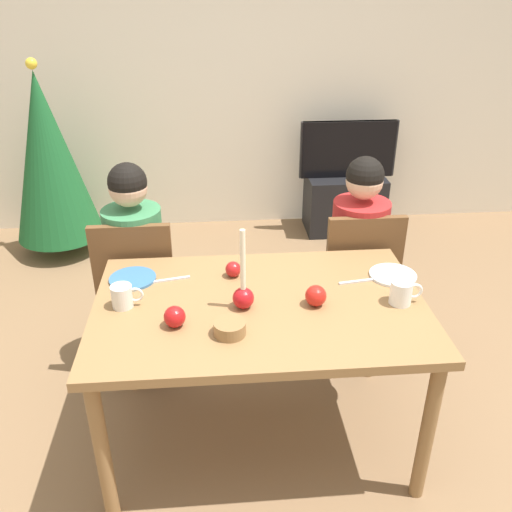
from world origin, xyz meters
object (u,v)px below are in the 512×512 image
(chair_right, at_px, (357,275))
(apple_by_right_mug, at_px, (233,269))
(candle_centerpiece, at_px, (243,293))
(apple_near_candle, at_px, (175,317))
(tv_stand, at_px, (344,203))
(plate_right, at_px, (393,275))
(mug_right, at_px, (402,292))
(bowl_walnuts, at_px, (230,328))
(mug_left, at_px, (123,296))
(plate_left, at_px, (133,279))
(chair_left, at_px, (138,284))
(apple_by_left_plate, at_px, (316,296))
(person_left_child, at_px, (138,272))
(dining_table, at_px, (260,320))
(person_right_child, at_px, (356,263))
(christmas_tree, at_px, (49,158))
(tv, at_px, (348,149))

(chair_right, height_order, apple_by_right_mug, chair_right)
(candle_centerpiece, xyz_separation_m, apple_near_candle, (-0.28, -0.11, -0.03))
(tv_stand, distance_m, plate_right, 2.21)
(mug_right, height_order, bowl_walnuts, mug_right)
(chair_right, relative_size, mug_left, 6.78)
(chair_right, xyz_separation_m, plate_left, (-1.15, -0.36, 0.24))
(chair_left, distance_m, apple_by_left_plate, 1.08)
(chair_right, height_order, candle_centerpiece, candle_centerpiece)
(tv_stand, bearing_deg, apple_by_right_mug, -116.54)
(bowl_walnuts, xyz_separation_m, apple_near_candle, (-0.21, 0.07, 0.02))
(person_left_child, relative_size, plate_left, 5.57)
(dining_table, height_order, apple_by_right_mug, apple_by_right_mug)
(person_right_child, height_order, plate_right, person_right_child)
(dining_table, distance_m, apple_by_left_plate, 0.27)
(bowl_walnuts, bearing_deg, chair_right, 48.30)
(chair_right, distance_m, person_left_child, 1.19)
(person_right_child, bearing_deg, apple_by_left_plate, -118.25)
(apple_near_candle, relative_size, apple_by_right_mug, 1.20)
(plate_left, bearing_deg, chair_left, 96.04)
(person_left_child, distance_m, plate_right, 1.32)
(person_right_child, bearing_deg, mug_left, -152.01)
(candle_centerpiece, bearing_deg, bowl_walnuts, -109.27)
(plate_left, xyz_separation_m, apple_by_left_plate, (0.79, -0.28, 0.04))
(chair_left, distance_m, mug_left, 0.65)
(tv_stand, distance_m, plate_left, 2.59)
(chair_left, xyz_separation_m, plate_right, (1.22, -0.43, 0.24))
(mug_left, xyz_separation_m, bowl_walnuts, (0.43, -0.23, -0.02))
(chair_right, relative_size, apple_by_left_plate, 10.05)
(plate_right, xyz_separation_m, apple_by_left_plate, (-0.40, -0.21, 0.04))
(apple_near_candle, bearing_deg, dining_table, 21.46)
(person_right_child, relative_size, apple_by_left_plate, 13.08)
(chair_left, xyz_separation_m, christmas_tree, (-0.79, 1.49, 0.25))
(plate_right, height_order, apple_by_left_plate, apple_by_left_plate)
(christmas_tree, bearing_deg, candle_centerpiece, -58.17)
(person_right_child, relative_size, candle_centerpiece, 3.30)
(dining_table, xyz_separation_m, bowl_walnuts, (-0.14, -0.21, 0.11))
(tv_stand, distance_m, apple_by_right_mug, 2.37)
(christmas_tree, distance_m, apple_near_candle, 2.47)
(dining_table, xyz_separation_m, person_right_child, (0.59, 0.64, -0.10))
(tv_stand, bearing_deg, person_right_child, -101.48)
(tv_stand, relative_size, tv, 0.81)
(christmas_tree, height_order, plate_right, christmas_tree)
(mug_right, bearing_deg, tv_stand, 81.80)
(bowl_walnuts, relative_size, apple_near_candle, 1.45)
(person_left_child, relative_size, apple_by_right_mug, 16.27)
(mug_right, distance_m, apple_by_left_plate, 0.36)
(tv_stand, xyz_separation_m, candle_centerpiece, (-1.00, -2.33, 0.58))
(plate_right, xyz_separation_m, mug_right, (-0.04, -0.22, 0.05))
(apple_by_left_plate, bearing_deg, dining_table, 172.02)
(mug_right, xyz_separation_m, bowl_walnuts, (-0.73, -0.16, -0.02))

